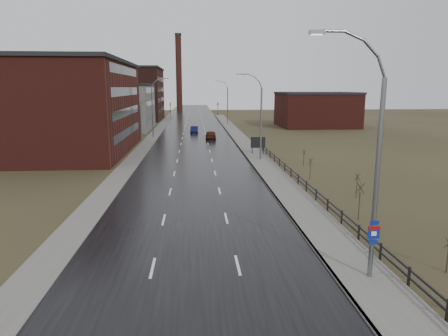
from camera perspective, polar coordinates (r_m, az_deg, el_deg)
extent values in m
plane|color=#2D2819|center=(18.76, -4.05, -19.23)|extent=(320.00, 320.00, 0.00)
cube|color=black|center=(76.74, -4.24, 4.25)|extent=(14.00, 300.00, 0.06)
cube|color=#595651|center=(52.71, 5.18, 1.02)|extent=(3.20, 180.00, 0.18)
cube|color=slate|center=(52.49, 3.54, 1.00)|extent=(0.16, 180.00, 0.18)
cube|color=#595651|center=(77.18, -10.35, 4.16)|extent=(2.40, 260.00, 0.12)
cube|color=#471914|center=(64.75, -23.42, 7.78)|extent=(22.00, 28.00, 13.00)
cube|color=black|center=(64.78, -23.90, 13.73)|extent=(22.44, 28.56, 0.50)
cube|color=black|center=(62.32, -13.55, 5.06)|extent=(0.06, 22.40, 1.20)
cube|color=black|center=(62.08, -13.68, 7.81)|extent=(0.06, 22.40, 1.20)
cube|color=black|center=(61.98, -13.81, 10.57)|extent=(0.06, 22.40, 1.20)
cube|color=black|center=(62.02, -13.95, 13.34)|extent=(0.06, 22.40, 1.20)
cube|color=slate|center=(95.97, -15.22, 8.29)|extent=(16.00, 20.00, 10.00)
cube|color=black|center=(95.87, -15.38, 11.42)|extent=(16.32, 20.40, 0.50)
cube|color=black|center=(94.91, -10.38, 7.26)|extent=(0.06, 16.00, 1.20)
cube|color=black|center=(94.75, -10.45, 9.07)|extent=(0.06, 16.00, 1.20)
cube|color=black|center=(94.69, -10.51, 10.88)|extent=(0.06, 16.00, 1.20)
cube|color=#331611|center=(126.29, -14.97, 10.10)|extent=(26.00, 24.00, 15.00)
cube|color=black|center=(126.40, -15.15, 13.61)|extent=(26.52, 24.48, 0.50)
cube|color=black|center=(124.73, -8.93, 8.26)|extent=(0.06, 19.20, 1.20)
cube|color=black|center=(124.61, -8.98, 9.63)|extent=(0.06, 19.20, 1.20)
cube|color=black|center=(124.56, -9.02, 11.01)|extent=(0.06, 19.20, 1.20)
cube|color=black|center=(124.58, -9.06, 12.39)|extent=(0.06, 19.20, 1.20)
cube|color=#471914|center=(102.85, 13.02, 8.02)|extent=(18.00, 16.00, 8.00)
cube|color=black|center=(102.71, 13.13, 10.39)|extent=(18.36, 16.32, 0.50)
cylinder|color=#331611|center=(166.35, -6.47, 13.21)|extent=(2.40, 2.40, 30.00)
cylinder|color=black|center=(167.55, -6.59, 18.45)|extent=(2.70, 2.70, 0.80)
cylinder|color=slate|center=(20.65, 20.95, -2.09)|extent=(0.24, 0.24, 10.00)
cylinder|color=slate|center=(20.08, 21.58, 13.23)|extent=(0.57, 0.14, 1.12)
cylinder|color=slate|center=(19.91, 20.29, 15.70)|extent=(0.91, 0.14, 0.91)
cylinder|color=slate|center=(19.65, 18.13, 17.51)|extent=(1.12, 0.14, 0.57)
cylinder|color=slate|center=(19.34, 15.39, 18.33)|extent=(1.15, 0.14, 0.14)
cube|color=slate|center=(19.11, 13.15, 18.38)|extent=(0.70, 0.28, 0.18)
cube|color=silver|center=(19.10, 13.13, 18.08)|extent=(0.50, 0.20, 0.04)
cube|color=navy|center=(21.06, 20.71, -7.34)|extent=(0.45, 0.04, 0.22)
cube|color=navy|center=(21.22, 20.62, -8.62)|extent=(0.60, 0.04, 0.65)
cube|color=maroon|center=(21.14, 20.67, -8.04)|extent=(0.60, 0.04, 0.20)
cube|color=navy|center=(21.39, 20.52, -9.88)|extent=(0.45, 0.04, 0.22)
cube|color=silver|center=(21.22, 20.63, -8.76)|extent=(0.26, 0.02, 0.22)
cylinder|color=slate|center=(53.09, 5.31, 6.17)|extent=(0.24, 0.24, 9.50)
cylinder|color=slate|center=(52.85, 5.23, 11.74)|extent=(0.51, 0.14, 0.98)
cylinder|color=slate|center=(52.78, 4.72, 12.53)|extent=(0.81, 0.14, 0.81)
cylinder|color=slate|center=(52.69, 3.94, 13.06)|extent=(0.98, 0.14, 0.51)
cylinder|color=slate|center=(52.58, 3.01, 13.25)|extent=(1.01, 0.14, 0.14)
cube|color=slate|center=(52.50, 2.25, 13.21)|extent=(0.70, 0.28, 0.18)
cube|color=silver|center=(52.50, 2.25, 13.10)|extent=(0.50, 0.20, 0.04)
cylinder|color=slate|center=(78.71, -10.17, 7.73)|extent=(0.24, 0.24, 9.50)
cylinder|color=slate|center=(78.55, -10.18, 11.49)|extent=(0.51, 0.14, 0.98)
cylinder|color=slate|center=(78.51, -9.85, 12.02)|extent=(0.81, 0.14, 0.81)
cylinder|color=slate|center=(78.45, -9.33, 12.39)|extent=(0.98, 0.14, 0.51)
cylinder|color=slate|center=(78.39, -8.71, 12.53)|extent=(1.01, 0.14, 0.14)
cube|color=slate|center=(78.34, -8.19, 12.51)|extent=(0.70, 0.28, 0.18)
cube|color=silver|center=(78.34, -8.19, 12.43)|extent=(0.50, 0.20, 0.04)
cylinder|color=slate|center=(106.62, 0.50, 8.82)|extent=(0.24, 0.24, 9.50)
cylinder|color=slate|center=(106.49, 0.42, 11.59)|extent=(0.51, 0.14, 0.98)
cylinder|color=slate|center=(106.46, 0.15, 11.98)|extent=(0.81, 0.14, 0.81)
cylinder|color=slate|center=(106.42, -0.24, 12.24)|extent=(0.98, 0.14, 0.51)
cylinder|color=slate|center=(106.36, -0.70, 12.33)|extent=(1.01, 0.14, 0.14)
cube|color=slate|center=(106.32, -1.08, 12.30)|extent=(0.70, 0.28, 0.18)
cube|color=silver|center=(106.32, -1.08, 12.24)|extent=(0.50, 0.20, 0.04)
cube|color=black|center=(19.64, 29.29, -17.43)|extent=(0.10, 0.10, 1.10)
cube|color=black|center=(21.90, 24.90, -13.98)|extent=(0.10, 0.10, 1.10)
cube|color=black|center=(24.32, 21.45, -11.14)|extent=(0.10, 0.10, 1.10)
cube|color=black|center=(26.86, 18.69, -8.80)|extent=(0.10, 0.10, 1.10)
cube|color=black|center=(29.49, 16.44, -6.85)|extent=(0.10, 0.10, 1.10)
cube|color=black|center=(32.18, 14.58, -5.22)|extent=(0.10, 0.10, 1.10)
cube|color=black|center=(34.92, 13.02, -3.83)|extent=(0.10, 0.10, 1.10)
cube|color=black|center=(37.70, 11.69, -2.65)|extent=(0.10, 0.10, 1.10)
cube|color=black|center=(40.51, 10.54, -1.63)|extent=(0.10, 0.10, 1.10)
cube|color=black|center=(43.35, 9.55, -0.74)|extent=(0.10, 0.10, 1.10)
cube|color=black|center=(46.20, 8.67, 0.04)|extent=(0.10, 0.10, 1.10)
cube|color=black|center=(49.08, 7.90, 0.73)|extent=(0.10, 0.10, 1.10)
cube|color=black|center=(51.97, 7.22, 1.34)|extent=(0.10, 0.10, 1.10)
cube|color=black|center=(54.87, 6.60, 1.89)|extent=(0.10, 0.10, 1.10)
cube|color=black|center=(57.78, 6.05, 2.38)|extent=(0.10, 0.10, 1.10)
cube|color=black|center=(60.70, 5.55, 2.82)|extent=(0.10, 0.10, 1.10)
cube|color=black|center=(37.14, 11.92, -2.24)|extent=(0.08, 53.00, 0.10)
cube|color=black|center=(37.23, 11.89, -2.83)|extent=(0.08, 53.00, 0.10)
cylinder|color=#382D23|center=(24.38, 29.30, -11.39)|extent=(0.08, 0.08, 1.42)
cylinder|color=#382D23|center=(24.07, 29.40, -9.35)|extent=(0.28, 0.41, 0.58)
cylinder|color=#382D23|center=(30.90, 18.74, -5.18)|extent=(0.08, 0.08, 2.11)
cylinder|color=#382D23|center=(30.57, 18.99, -2.70)|extent=(0.04, 0.71, 0.83)
cylinder|color=#382D23|center=(30.60, 18.90, -2.68)|extent=(0.67, 0.26, 0.84)
cylinder|color=#382D23|center=(30.56, 18.82, -2.70)|extent=(0.40, 0.60, 0.85)
cylinder|color=#382D23|center=(30.51, 18.86, -2.72)|extent=(0.40, 0.60, 0.85)
cylinder|color=#382D23|center=(30.52, 18.97, -2.73)|extent=(0.67, 0.26, 0.84)
cylinder|color=#382D23|center=(37.03, 18.43, -2.82)|extent=(0.08, 0.08, 1.65)
cylinder|color=#382D23|center=(36.81, 18.60, -1.20)|extent=(0.04, 0.56, 0.65)
cylinder|color=#382D23|center=(36.84, 18.52, -1.18)|extent=(0.53, 0.21, 0.66)
cylinder|color=#382D23|center=(36.80, 18.45, -1.19)|extent=(0.32, 0.47, 0.67)
cylinder|color=#382D23|center=(36.75, 18.49, -1.21)|extent=(0.32, 0.47, 0.67)
cylinder|color=#382D23|center=(36.76, 18.58, -1.21)|extent=(0.53, 0.21, 0.66)
cylinder|color=#382D23|center=(42.98, 12.20, -0.52)|extent=(0.08, 0.08, 1.72)
cylinder|color=#382D23|center=(42.78, 12.32, 0.95)|extent=(0.04, 0.58, 0.68)
cylinder|color=#382D23|center=(42.81, 12.26, 0.96)|extent=(0.55, 0.22, 0.69)
cylinder|color=#382D23|center=(42.78, 12.20, 0.96)|extent=(0.33, 0.49, 0.70)
cylinder|color=#382D23|center=(42.72, 12.22, 0.94)|extent=(0.33, 0.49, 0.70)
cylinder|color=#382D23|center=(42.72, 12.30, 0.94)|extent=(0.55, 0.22, 0.69)
cylinder|color=#382D23|center=(50.65, 11.33, 1.15)|extent=(0.08, 0.08, 1.46)
cylinder|color=#382D23|center=(50.51, 11.43, 2.22)|extent=(0.04, 0.50, 0.58)
cylinder|color=#382D23|center=(50.55, 11.37, 2.22)|extent=(0.47, 0.19, 0.59)
cylinder|color=#382D23|center=(50.51, 11.32, 2.22)|extent=(0.29, 0.42, 0.60)
cylinder|color=#382D23|center=(50.46, 11.34, 2.21)|extent=(0.29, 0.42, 0.60)
cylinder|color=#382D23|center=(50.46, 11.40, 2.21)|extent=(0.47, 0.19, 0.59)
cube|color=black|center=(57.65, 4.05, 2.75)|extent=(0.10, 0.10, 1.80)
cube|color=black|center=(57.90, 5.63, 2.76)|extent=(0.10, 0.10, 1.80)
cube|color=silver|center=(57.59, 4.87, 3.66)|extent=(2.02, 0.08, 1.47)
cube|color=black|center=(57.54, 4.87, 3.66)|extent=(2.12, 0.04, 1.57)
cylinder|color=black|center=(136.56, -7.67, 8.39)|extent=(0.16, 0.16, 5.20)
imported|color=black|center=(136.47, -7.69, 9.29)|extent=(0.58, 2.73, 1.10)
sphere|color=#FF190C|center=(136.31, -7.70, 9.41)|extent=(0.18, 0.18, 0.18)
cylinder|color=black|center=(136.56, -0.88, 8.49)|extent=(0.16, 0.16, 5.20)
imported|color=black|center=(136.46, -0.88, 9.39)|extent=(0.58, 2.73, 1.10)
sphere|color=#FF190C|center=(136.30, -0.88, 9.51)|extent=(0.18, 0.18, 0.18)
imported|color=#0B0C37|center=(85.51, -4.27, 5.45)|extent=(1.70, 4.46, 1.45)
imported|color=#43190B|center=(75.37, -1.90, 4.75)|extent=(2.11, 4.91, 1.65)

